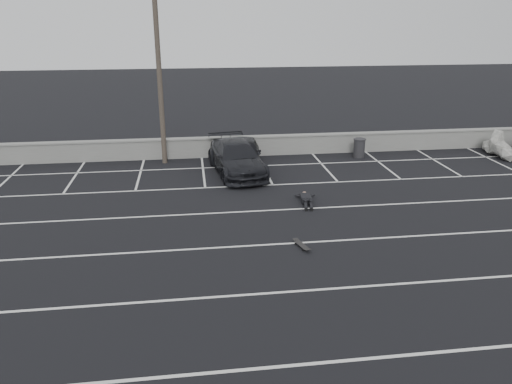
{
  "coord_description": "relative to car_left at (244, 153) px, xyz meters",
  "views": [
    {
      "loc": [
        -2.54,
        -11.72,
        7.21
      ],
      "look_at": [
        -0.23,
        5.41,
        1.0
      ],
      "focal_mm": 35.0,
      "sensor_mm": 36.0,
      "label": 1
    }
  ],
  "objects": [
    {
      "name": "ground",
      "position": [
        -0.03,
        -12.0,
        -0.71
      ],
      "size": [
        120.0,
        120.0,
        0.0
      ],
      "primitive_type": "plane",
      "color": "black",
      "rests_on": "ground"
    },
    {
      "name": "seawall",
      "position": [
        -0.03,
        2.0,
        -0.17
      ],
      "size": [
        50.0,
        0.45,
        1.06
      ],
      "color": "gray",
      "rests_on": "ground"
    },
    {
      "name": "stall_lines",
      "position": [
        -0.12,
        -7.59,
        -0.71
      ],
      "size": [
        36.0,
        20.05,
        0.01
      ],
      "color": "silver",
      "rests_on": "ground"
    },
    {
      "name": "car_left",
      "position": [
        0.0,
        0.0,
        0.0
      ],
      "size": [
        2.05,
        4.32,
        1.43
      ],
      "primitive_type": "imported",
      "rotation": [
        0.0,
        0.0,
        -0.09
      ],
      "color": "black",
      "rests_on": "ground"
    },
    {
      "name": "car_right",
      "position": [
        -0.45,
        -0.99,
        0.03
      ],
      "size": [
        2.8,
        5.39,
        1.49
      ],
      "primitive_type": "imported",
      "rotation": [
        0.0,
        0.0,
        0.14
      ],
      "color": "black",
      "rests_on": "ground"
    },
    {
      "name": "utility_pole",
      "position": [
        -3.92,
        1.2,
        3.96
      ],
      "size": [
        1.23,
        0.25,
        9.23
      ],
      "color": "#4C4238",
      "rests_on": "ground"
    },
    {
      "name": "trash_bin",
      "position": [
        6.26,
        0.92,
        -0.21
      ],
      "size": [
        0.78,
        0.78,
        0.99
      ],
      "rotation": [
        0.0,
        0.0,
        0.23
      ],
      "color": "#29282B",
      "rests_on": "ground"
    },
    {
      "name": "person",
      "position": [
        1.97,
        -5.13,
        -0.49
      ],
      "size": [
        1.36,
        2.41,
        0.44
      ],
      "primitive_type": null,
      "rotation": [
        0.0,
        0.0,
        -0.11
      ],
      "color": "black",
      "rests_on": "ground"
    },
    {
      "name": "skateboard",
      "position": [
        0.87,
        -9.32,
        -0.64
      ],
      "size": [
        0.4,
        0.8,
        0.09
      ],
      "rotation": [
        0.0,
        0.0,
        0.27
      ],
      "color": "black",
      "rests_on": "ground"
    }
  ]
}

